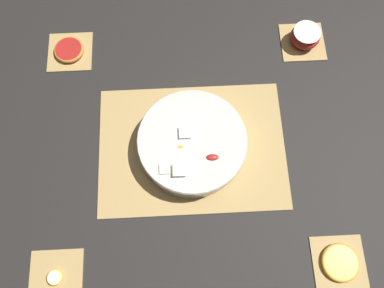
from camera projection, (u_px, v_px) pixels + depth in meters
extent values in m
plane|color=black|center=(192.00, 148.00, 0.97)|extent=(6.00, 6.00, 0.00)
cube|color=tan|center=(192.00, 147.00, 0.97)|extent=(0.48, 0.35, 0.01)
cube|color=brown|center=(120.00, 150.00, 0.96)|extent=(0.01, 0.34, 0.00)
cube|color=brown|center=(140.00, 149.00, 0.96)|extent=(0.01, 0.34, 0.00)
cube|color=brown|center=(161.00, 148.00, 0.97)|extent=(0.01, 0.34, 0.00)
cube|color=brown|center=(182.00, 148.00, 0.97)|extent=(0.01, 0.34, 0.00)
cube|color=brown|center=(202.00, 147.00, 0.97)|extent=(0.01, 0.34, 0.00)
cube|color=brown|center=(223.00, 146.00, 0.97)|extent=(0.01, 0.34, 0.00)
cube|color=brown|center=(243.00, 145.00, 0.97)|extent=(0.01, 0.34, 0.00)
cube|color=brown|center=(264.00, 144.00, 0.97)|extent=(0.01, 0.34, 0.00)
cube|color=tan|center=(56.00, 277.00, 0.87)|extent=(0.12, 0.12, 0.01)
cube|color=brown|center=(42.00, 278.00, 0.87)|extent=(0.00, 0.12, 0.00)
cube|color=brown|center=(56.00, 277.00, 0.87)|extent=(0.00, 0.12, 0.00)
cube|color=brown|center=(69.00, 277.00, 0.87)|extent=(0.00, 0.12, 0.00)
cube|color=tan|center=(339.00, 263.00, 0.88)|extent=(0.12, 0.12, 0.01)
cube|color=brown|center=(326.00, 263.00, 0.88)|extent=(0.00, 0.12, 0.00)
cube|color=brown|center=(339.00, 263.00, 0.88)|extent=(0.00, 0.12, 0.00)
cube|color=brown|center=(352.00, 262.00, 0.88)|extent=(0.00, 0.12, 0.00)
cube|color=tan|center=(70.00, 52.00, 1.06)|extent=(0.12, 0.12, 0.01)
cube|color=brown|center=(57.00, 52.00, 1.06)|extent=(0.00, 0.12, 0.00)
cube|color=brown|center=(65.00, 51.00, 1.06)|extent=(0.00, 0.12, 0.00)
cube|color=brown|center=(74.00, 51.00, 1.06)|extent=(0.00, 0.12, 0.00)
cube|color=brown|center=(83.00, 51.00, 1.06)|extent=(0.00, 0.12, 0.00)
cube|color=tan|center=(303.00, 42.00, 1.07)|extent=(0.12, 0.12, 0.01)
cube|color=brown|center=(290.00, 42.00, 1.07)|extent=(0.00, 0.12, 0.00)
cube|color=brown|center=(298.00, 42.00, 1.07)|extent=(0.00, 0.12, 0.00)
cube|color=brown|center=(307.00, 41.00, 1.07)|extent=(0.00, 0.12, 0.00)
cube|color=brown|center=(316.00, 41.00, 1.07)|extent=(0.00, 0.12, 0.00)
cylinder|color=silver|center=(192.00, 143.00, 0.94)|extent=(0.27, 0.27, 0.06)
torus|color=silver|center=(192.00, 140.00, 0.92)|extent=(0.27, 0.27, 0.01)
cylinder|color=#F7EFC6|center=(222.00, 150.00, 0.93)|extent=(0.03, 0.03, 0.01)
cylinder|color=#F7EFC6|center=(156.00, 127.00, 0.94)|extent=(0.03, 0.03, 0.01)
cylinder|color=#F7EFC6|center=(205.00, 128.00, 0.93)|extent=(0.02, 0.02, 0.01)
cylinder|color=#F7EFC6|center=(200.00, 111.00, 0.98)|extent=(0.03, 0.03, 0.01)
cylinder|color=#F7EFC6|center=(169.00, 159.00, 0.92)|extent=(0.03, 0.03, 0.01)
cylinder|color=#F7EFC6|center=(224.00, 127.00, 0.97)|extent=(0.03, 0.03, 0.01)
cylinder|color=#F7EFC6|center=(211.00, 143.00, 0.92)|extent=(0.03, 0.03, 0.01)
cylinder|color=#F7EFC6|center=(223.00, 168.00, 0.92)|extent=(0.03, 0.03, 0.01)
cylinder|color=#F7EFC6|center=(211.00, 109.00, 0.97)|extent=(0.03, 0.03, 0.01)
cylinder|color=#F7EFC6|center=(172.00, 121.00, 0.96)|extent=(0.03, 0.03, 0.01)
cylinder|color=#F7EFC6|center=(161.00, 130.00, 0.97)|extent=(0.03, 0.03, 0.01)
cylinder|color=#F7EFC6|center=(179.00, 122.00, 0.94)|extent=(0.03, 0.03, 0.01)
cube|color=white|center=(181.00, 174.00, 0.92)|extent=(0.03, 0.03, 0.03)
cube|color=white|center=(185.00, 134.00, 0.92)|extent=(0.03, 0.03, 0.03)
cube|color=white|center=(204.00, 118.00, 0.94)|extent=(0.03, 0.03, 0.03)
cube|color=white|center=(179.00, 171.00, 0.89)|extent=(0.03, 0.03, 0.03)
cube|color=white|center=(204.00, 140.00, 0.95)|extent=(0.03, 0.03, 0.03)
cube|color=white|center=(160.00, 168.00, 0.93)|extent=(0.02, 0.02, 0.02)
cube|color=white|center=(217.00, 121.00, 0.95)|extent=(0.02, 0.02, 0.02)
cube|color=white|center=(187.00, 109.00, 0.99)|extent=(0.03, 0.03, 0.03)
cube|color=white|center=(165.00, 170.00, 0.89)|extent=(0.02, 0.02, 0.02)
cube|color=white|center=(181.00, 147.00, 0.94)|extent=(0.03, 0.03, 0.03)
cube|color=white|center=(229.00, 131.00, 0.94)|extent=(0.03, 0.03, 0.03)
cube|color=white|center=(170.00, 109.00, 0.95)|extent=(0.02, 0.02, 0.02)
ellipsoid|color=#B2231E|center=(171.00, 136.00, 0.93)|extent=(0.03, 0.02, 0.01)
ellipsoid|color=#F9A338|center=(201.00, 160.00, 0.92)|extent=(0.04, 0.02, 0.02)
ellipsoid|color=#B2231E|center=(212.00, 158.00, 0.90)|extent=(0.03, 0.02, 0.02)
ellipsoid|color=#F9A338|center=(181.00, 147.00, 0.91)|extent=(0.03, 0.01, 0.01)
ellipsoid|color=#B72D23|center=(305.00, 36.00, 1.04)|extent=(0.08, 0.08, 0.05)
cylinder|color=white|center=(307.00, 32.00, 1.02)|extent=(0.08, 0.08, 0.00)
cylinder|color=#F9A338|center=(340.00, 263.00, 0.87)|extent=(0.08, 0.08, 0.01)
torus|color=#F4A82D|center=(340.00, 263.00, 0.87)|extent=(0.09, 0.09, 0.01)
cylinder|color=#F7EFC6|center=(55.00, 277.00, 0.86)|extent=(0.03, 0.03, 0.01)
torus|color=yellow|center=(55.00, 277.00, 0.86)|extent=(0.04, 0.04, 0.01)
cylinder|color=#B2231E|center=(69.00, 50.00, 1.05)|extent=(0.07, 0.07, 0.01)
torus|color=orange|center=(69.00, 50.00, 1.05)|extent=(0.08, 0.08, 0.01)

